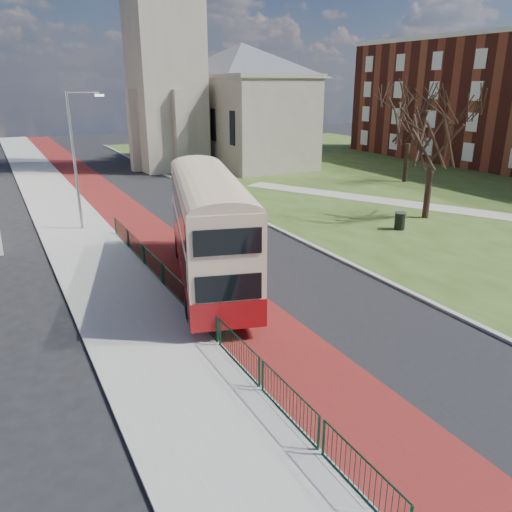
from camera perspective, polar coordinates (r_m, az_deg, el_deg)
ground at (r=17.95m, az=5.70°, el=-9.36°), size 160.00×160.00×0.00m
road_carriageway at (r=35.66m, az=-10.23°, el=5.00°), size 9.00×120.00×0.01m
bus_lane at (r=34.97m, az=-14.44°, el=4.42°), size 3.40×120.00×0.01m
pavement_west at (r=34.32m, az=-20.60°, el=3.61°), size 4.00×120.00×0.12m
kerb_west at (r=34.60m, az=-17.33°, el=4.09°), size 0.25×120.00×0.13m
kerb_east at (r=39.04m, az=-4.72°, el=6.55°), size 0.25×80.00×0.13m
grass_green at (r=50.19m, az=16.84°, el=8.57°), size 40.00×80.00×0.04m
footpath at (r=37.93m, az=22.92°, el=4.70°), size 18.84×32.82×0.03m
pedestrian_railing at (r=19.73m, az=-7.96°, el=-4.92°), size 0.07×24.00×1.12m
gothic_church at (r=55.55m, az=-5.65°, el=23.81°), size 16.38×18.00×40.00m
streetlamp at (r=31.60m, az=-19.84°, el=10.87°), size 2.13×0.18×8.00m
bus at (r=21.79m, az=-5.41°, el=3.58°), size 5.77×11.68×4.77m
winter_tree_near at (r=34.32m, az=19.84°, el=13.95°), size 7.40×7.40×8.72m
winter_tree_far at (r=47.31m, az=17.31°, el=15.38°), size 7.79×7.79×8.76m
litter_bin at (r=31.79m, az=16.13°, el=3.91°), size 0.77×0.77×1.10m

